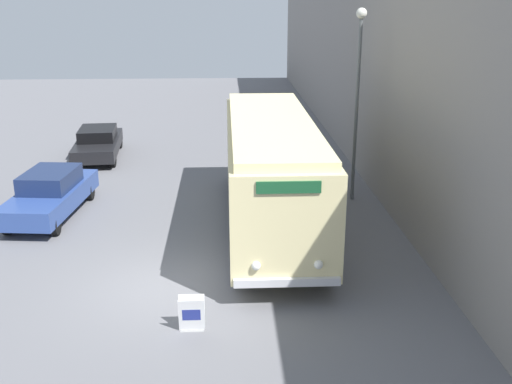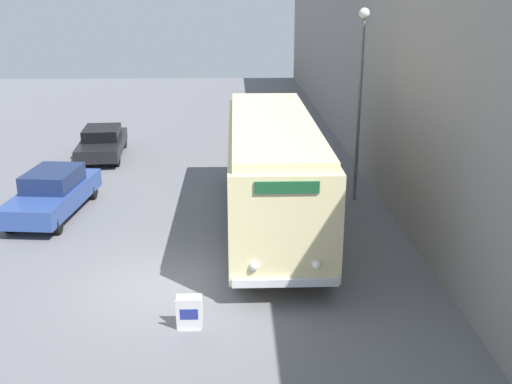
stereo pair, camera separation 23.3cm
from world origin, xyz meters
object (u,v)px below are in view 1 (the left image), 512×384
object	(u,v)px
sign_board	(192,314)
vintage_bus	(271,167)
streetlamp	(358,80)
parked_car_mid	(98,143)
parked_car_near	(51,193)

from	to	relation	value
sign_board	vintage_bus	bearing A→B (deg)	70.30
vintage_bus	sign_board	xyz separation A→B (m)	(-2.21, -6.16, -1.59)
sign_board	streetlamp	bearing A→B (deg)	58.38
streetlamp	parked_car_mid	world-z (taller)	streetlamp
sign_board	parked_car_near	distance (m)	9.12
parked_car_mid	sign_board	bearing A→B (deg)	-76.32
streetlamp	sign_board	bearing A→B (deg)	-121.62
parked_car_near	sign_board	bearing A→B (deg)	-50.16
parked_car_near	parked_car_mid	xyz separation A→B (m)	(0.07, 7.52, -0.08)
vintage_bus	parked_car_mid	distance (m)	11.55
sign_board	parked_car_mid	xyz separation A→B (m)	(-5.00, 15.09, 0.30)
sign_board	parked_car_near	bearing A→B (deg)	123.86
sign_board	streetlamp	size ratio (longest dim) A/B	0.12
vintage_bus	parked_car_near	xyz separation A→B (m)	(-7.28, 1.41, -1.21)
sign_board	parked_car_mid	size ratio (longest dim) A/B	0.17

